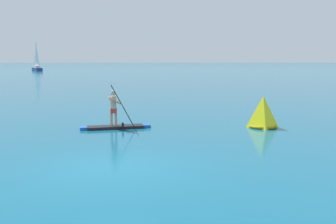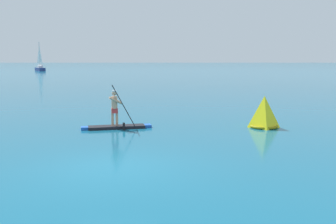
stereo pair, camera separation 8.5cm
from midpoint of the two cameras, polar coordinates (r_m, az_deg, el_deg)
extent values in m
plane|color=#145B7A|center=(11.23, -8.28, -8.09)|extent=(440.00, 440.00, 0.00)
cube|color=black|center=(17.22, -7.75, -2.20)|extent=(2.54, 1.18, 0.12)
cube|color=blue|center=(17.40, -3.21, -2.04)|extent=(0.40, 0.50, 0.12)
cube|color=blue|center=(17.15, -12.35, -2.36)|extent=(0.39, 0.44, 0.12)
cylinder|color=tan|center=(17.15, -7.70, -0.74)|extent=(0.11, 0.11, 0.76)
cylinder|color=tan|center=(17.13, -8.34, -0.77)|extent=(0.11, 0.11, 0.76)
cube|color=red|center=(17.10, -8.04, 0.21)|extent=(0.30, 0.27, 0.22)
cylinder|color=tan|center=(17.05, -8.06, 1.41)|extent=(0.26, 0.26, 0.54)
sphere|color=tan|center=(17.01, -8.09, 2.76)|extent=(0.21, 0.21, 0.21)
cylinder|color=white|center=(17.00, -8.10, 3.08)|extent=(0.18, 0.18, 0.06)
cylinder|color=tan|center=(17.20, -7.95, 1.75)|extent=(0.56, 0.24, 0.35)
cylinder|color=tan|center=(16.90, -7.85, 1.64)|extent=(0.56, 0.24, 0.35)
cylinder|color=black|center=(16.69, -6.73, 0.90)|extent=(0.96, 0.27, 1.83)
cube|color=black|center=(16.83, -6.68, -2.14)|extent=(0.12, 0.21, 0.32)
pyramid|color=yellow|center=(17.73, 13.80, 0.05)|extent=(1.08, 1.08, 1.42)
torus|color=olive|center=(17.83, 13.73, -2.02)|extent=(1.26, 1.26, 0.12)
cube|color=navy|center=(95.08, -18.61, 5.98)|extent=(3.73, 4.97, 0.73)
cylinder|color=#B2B2B7|center=(95.04, -18.70, 7.98)|extent=(0.12, 0.12, 5.89)
pyramid|color=white|center=(95.04, -18.69, 7.79)|extent=(1.65, 1.63, 5.07)
cube|color=silver|center=(95.07, -18.63, 6.33)|extent=(1.74, 2.03, 0.44)
camera|label=1|loc=(0.04, -90.15, -0.02)|focal=41.38mm
camera|label=2|loc=(0.04, 89.85, 0.02)|focal=41.38mm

